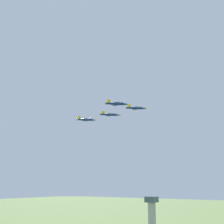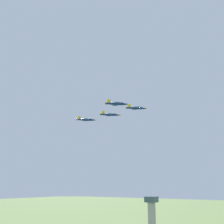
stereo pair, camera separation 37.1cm
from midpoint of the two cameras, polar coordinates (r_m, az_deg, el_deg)
control_tower at (r=192.82m, az=6.97°, el=-18.66°), size 6.00×6.00×33.45m
jet_lead at (r=248.60m, az=4.30°, el=0.69°), size 13.84×13.47×3.59m
jet_left_wingman at (r=259.09m, az=-0.31°, el=-0.47°), size 13.89×14.16×3.68m
jet_right_wingman at (r=230.38m, az=0.88°, el=1.45°), size 14.30×14.39×3.77m
jet_left_outer at (r=271.38m, az=-4.52°, el=-1.35°), size 14.20×14.10×3.72m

